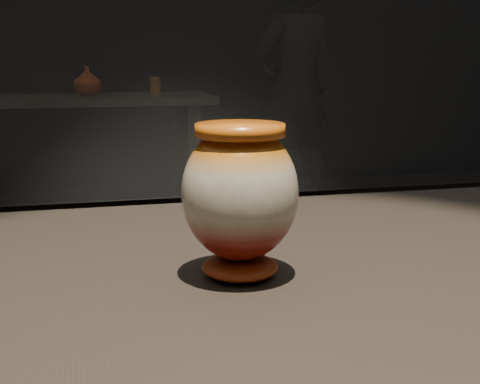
% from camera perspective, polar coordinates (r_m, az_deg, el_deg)
% --- Properties ---
extents(main_vase, '(0.18, 0.18, 0.19)m').
position_cam_1_polar(main_vase, '(0.81, 0.00, -0.24)').
color(main_vase, maroon).
rests_on(main_vase, display_plinth).
extents(back_shelf, '(2.00, 0.60, 0.90)m').
position_cam_1_polar(back_shelf, '(4.38, -15.55, 4.44)').
color(back_shelf, black).
rests_on(back_shelf, ground).
extents(back_vase_mid, '(0.24, 0.24, 0.18)m').
position_cam_1_polar(back_vase_mid, '(4.36, -12.90, 9.23)').
color(back_vase_mid, maroon).
rests_on(back_vase_mid, back_shelf).
extents(back_vase_right, '(0.07, 0.07, 0.11)m').
position_cam_1_polar(back_vase_right, '(4.38, -7.25, 8.99)').
color(back_vase_right, '#925115').
rests_on(back_vase_right, back_shelf).
extents(visitor, '(0.74, 0.58, 1.79)m').
position_cam_1_polar(visitor, '(5.00, 4.73, 8.73)').
color(visitor, black).
rests_on(visitor, ground).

